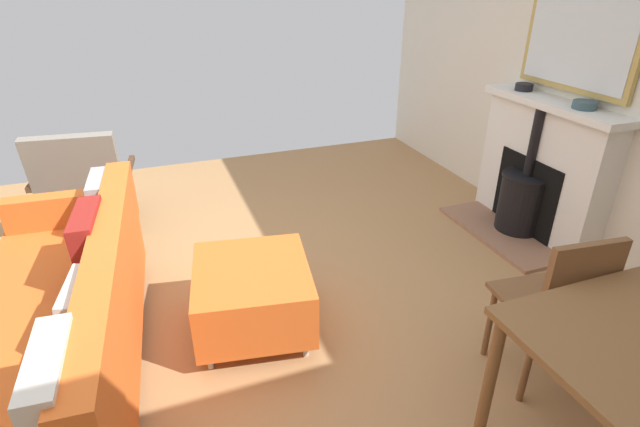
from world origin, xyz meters
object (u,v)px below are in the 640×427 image
Objects in this scene: mantel_bowl_near at (524,87)px; armchair_accent at (82,177)px; fireplace at (536,177)px; mantel_bowl_far at (585,104)px; ottoman at (253,293)px; sofa at (62,325)px; dining_chair_near_fireplace at (560,300)px.

mantel_bowl_near is 0.15× the size of armchair_accent.
fireplace is at bearing 160.71° from armchair_accent.
mantel_bowl_far is (-0.03, 0.24, 0.61)m from fireplace.
mantel_bowl_near is at bearing -162.23° from ottoman.
armchair_accent is at bearing -22.89° from mantel_bowl_far.
mantel_bowl_far is 2.47m from ottoman.
mantel_bowl_far is (-0.00, 0.57, -0.00)m from mantel_bowl_near.
sofa is 2.32m from dining_chair_near_fireplace.
mantel_bowl_near is 2.58m from ottoman.
ottoman is (2.33, 0.75, -0.81)m from mantel_bowl_near.
fireplace is at bearing -171.36° from sofa.
armchair_accent is at bearing -90.60° from sofa.
fireplace is 7.60× the size of mantel_bowl_far.
mantel_bowl_far is 3.57m from armchair_accent.
sofa is 0.94m from ottoman.
dining_chair_near_fireplace is at bearing 131.46° from armchair_accent.
mantel_bowl_near reaches higher than armchair_accent.
ottoman is (-0.93, -0.07, -0.10)m from sofa.
fireplace is 2.35m from ottoman.
mantel_bowl_far is at bearing -175.75° from ottoman.
fireplace is 1.38× the size of dining_chair_near_fireplace.
fireplace is 1.39× the size of armchair_accent.
mantel_bowl_near reaches higher than sofa.
dining_chair_near_fireplace is (-1.24, 0.89, 0.26)m from ottoman.
armchair_accent reaches higher than sofa.
mantel_bowl_near reaches higher than ottoman.
sofa is at bearing -20.70° from dining_chair_near_fireplace.
mantel_bowl_near is at bearing -165.87° from sofa.
sofa is at bearing 8.64° from fireplace.
fireplace is at bearing -129.06° from dining_chair_near_fireplace.
fireplace is 3.41m from armchair_accent.
fireplace is 8.98× the size of mantel_bowl_near.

